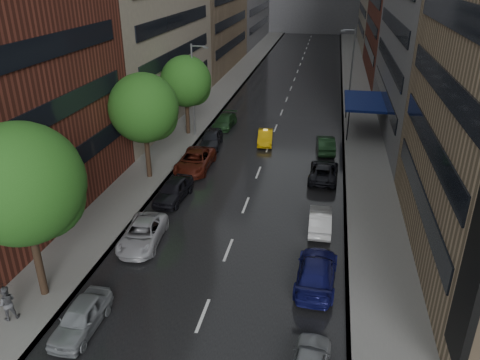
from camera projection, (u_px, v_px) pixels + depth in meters
name	position (u px, v px, depth m)	size (l,w,h in m)	color
road	(290.00, 92.00, 64.31)	(14.00, 140.00, 0.01)	black
sidewalk_left	(226.00, 89.00, 65.83)	(4.00, 140.00, 0.15)	gray
sidewalk_right	(357.00, 95.00, 62.74)	(4.00, 140.00, 0.15)	gray
tree_near	(22.00, 184.00, 22.01)	(5.95, 5.95, 9.48)	#382619
tree_mid	(144.00, 108.00, 35.92)	(5.39, 5.39, 8.59)	#382619
tree_far	(186.00, 81.00, 45.93)	(5.03, 5.03, 8.02)	#382619
taxi	(265.00, 137.00, 45.51)	(1.39, 3.98, 1.31)	#E4A90C
parked_cars_left	(185.00, 174.00, 37.17)	(2.69, 35.71, 1.59)	gray
parked_cars_right	(321.00, 212.00, 31.58)	(2.41, 31.13, 1.52)	gray
ped_black_umbrella	(5.00, 298.00, 22.37)	(1.14, 1.10, 2.09)	#4E4F54
street_lamp_left	(194.00, 89.00, 45.75)	(1.74, 0.22, 9.00)	gray
street_lamp_right	(351.00, 65.00, 56.49)	(1.74, 0.22, 9.00)	gray
awning	(364.00, 101.00, 48.08)	(4.00, 8.00, 3.12)	navy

